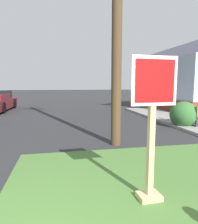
{
  "coord_description": "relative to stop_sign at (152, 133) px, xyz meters",
  "views": [
    {
      "loc": [
        0.51,
        -1.44,
        1.88
      ],
      "look_at": [
        1.75,
        4.9,
        1.02
      ],
      "focal_mm": 32.71,
      "sensor_mm": 36.0,
      "label": 1
    }
  ],
  "objects": [
    {
      "name": "grass_corner_patch",
      "position": [
        0.56,
        0.14,
        -1.12
      ],
      "size": [
        5.87,
        4.89,
        0.08
      ],
      "primitive_type": "cube",
      "color": "#477033",
      "rests_on": "ground"
    },
    {
      "name": "stop_sign",
      "position": [
        0.0,
        0.0,
        0.0
      ],
      "size": [
        0.72,
        0.3,
        2.22
      ],
      "color": "tan",
      "rests_on": "grass_corner_patch"
    },
    {
      "name": "street_bench",
      "position": [
        4.38,
        5.41,
        -0.57
      ],
      "size": [
        0.44,
        1.51,
        0.85
      ],
      "color": "brown",
      "rests_on": "sidewalk_strip"
    },
    {
      "name": "shrub_by_curb",
      "position": [
        4.04,
        5.25,
        -0.58
      ],
      "size": [
        1.21,
        1.21,
        1.16
      ],
      "primitive_type": "ellipsoid",
      "color": "#336530",
      "rests_on": "ground"
    }
  ]
}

